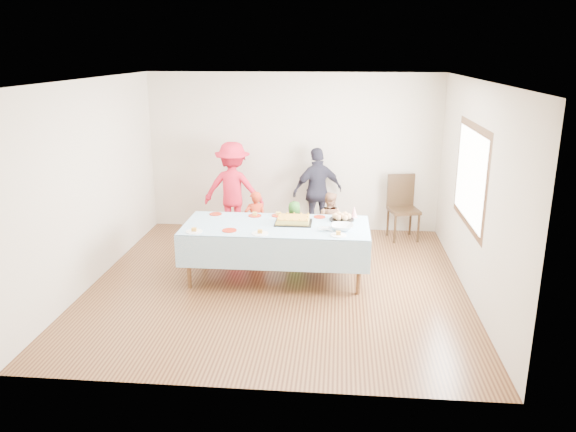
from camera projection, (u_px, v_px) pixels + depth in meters
The scene contains 22 objects.
ground at pixel (278, 283), 7.65m from camera, with size 5.00×5.00×0.00m, color #412212.
room_walls at pixel (281, 155), 7.14m from camera, with size 5.04×5.04×2.72m.
party_table at pixel (276, 229), 7.61m from camera, with size 2.50×1.10×0.78m.
birthday_cake at pixel (293, 220), 7.65m from camera, with size 0.50×0.39×0.09m.
rolls_tray at pixel (342, 217), 7.78m from camera, with size 0.35×0.35×0.10m.
punch_bowl at pixel (342, 227), 7.37m from camera, with size 0.30×0.30×0.07m, color silver.
party_hat at pixel (354, 212), 7.91m from camera, with size 0.10×0.10×0.16m, color silver.
fork_pile at pixel (325, 228), 7.33m from camera, with size 0.24×0.18×0.07m, color white, non-canonical shape.
plate_red_far_a at pixel (216, 214), 8.07m from camera, with size 0.18×0.18×0.01m, color #B7210D.
plate_red_far_b at pixel (255, 216), 7.99m from camera, with size 0.19×0.19×0.01m, color #B7210D.
plate_red_far_c at pixel (278, 216), 7.99m from camera, with size 0.19×0.19×0.01m, color #B7210D.
plate_red_far_d at pixel (320, 217), 7.93m from camera, with size 0.17×0.17×0.01m, color #B7210D.
plate_red_near at pixel (229, 230), 7.34m from camera, with size 0.19×0.19×0.01m, color #B7210D.
plate_white_left at pixel (194, 232), 7.29m from camera, with size 0.22×0.22×0.01m, color white.
plate_white_mid at pixel (260, 233), 7.21m from camera, with size 0.22×0.22×0.01m, color white.
plate_white_right at pixel (338, 235), 7.15m from camera, with size 0.21×0.21×0.01m, color white.
dining_chair at pixel (402, 203), 9.36m from camera, with size 0.55×0.55×1.07m.
toddler_left at pixel (255, 221), 8.77m from camera, with size 0.35×0.23×0.96m, color #B72E16.
toddler_mid at pixel (294, 226), 8.79m from camera, with size 0.39×0.25×0.80m, color #327426.
toddler_right at pixel (329, 221), 8.84m from camera, with size 0.45×0.35×0.93m, color #AE7451.
adult_left at pixel (233, 189), 9.45m from camera, with size 1.03×0.59×1.59m, color red.
adult_right at pixel (318, 191), 9.50m from camera, with size 0.88×0.37×1.50m, color #2B2939.
Camera 1 is at (0.79, -7.03, 3.06)m, focal length 35.00 mm.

